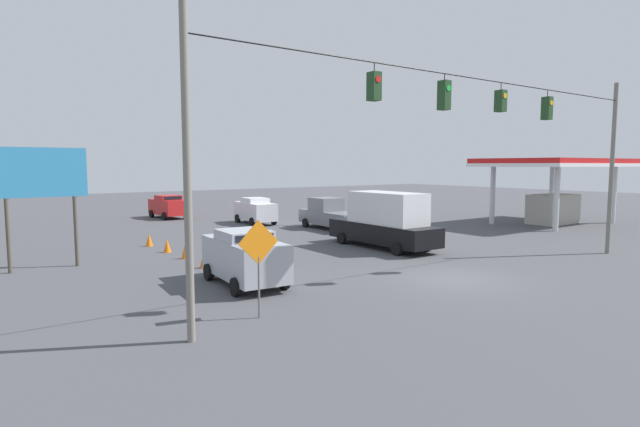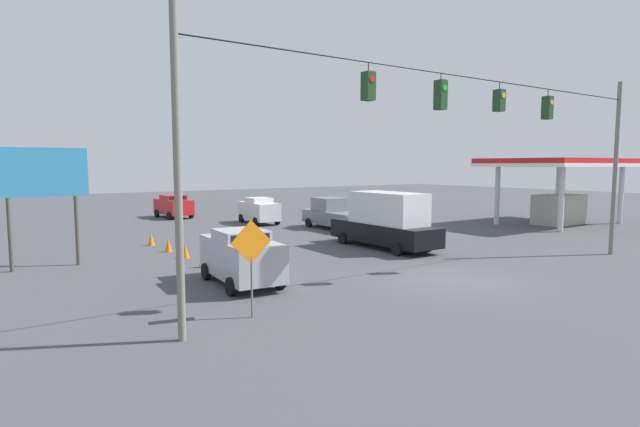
{
  "view_description": "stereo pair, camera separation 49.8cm",
  "coord_description": "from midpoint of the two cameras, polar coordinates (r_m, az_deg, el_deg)",
  "views": [
    {
      "loc": [
        15.17,
        12.52,
        4.4
      ],
      "look_at": [
        1.01,
        -7.39,
        2.02
      ],
      "focal_mm": 28.0,
      "sensor_mm": 36.0,
      "label": 1
    },
    {
      "loc": [
        14.76,
        12.81,
        4.4
      ],
      "look_at": [
        1.01,
        -7.39,
        2.02
      ],
      "focal_mm": 28.0,
      "sensor_mm": 36.0,
      "label": 2
    }
  ],
  "objects": [
    {
      "name": "sedan_red_withflow_deep",
      "position": [
        43.3,
        -17.24,
        0.8
      ],
      "size": [
        2.36,
        4.21,
        1.89
      ],
      "color": "red",
      "rests_on": "ground_plane"
    },
    {
      "name": "traffic_cone_fifth",
      "position": [
        26.44,
        -17.58,
        -3.53
      ],
      "size": [
        0.38,
        0.38,
        0.67
      ],
      "primitive_type": "cone",
      "color": "orange",
      "rests_on": "ground_plane"
    },
    {
      "name": "ground_plane",
      "position": [
        20.09,
        14.11,
        -7.25
      ],
      "size": [
        140.0,
        140.0,
        0.0
      ],
      "primitive_type": "plane",
      "color": "#47474C"
    },
    {
      "name": "traffic_cone_fourth",
      "position": [
        24.42,
        -15.71,
        -4.22
      ],
      "size": [
        0.38,
        0.38,
        0.67
      ],
      "primitive_type": "cone",
      "color": "orange",
      "rests_on": "ground_plane"
    },
    {
      "name": "overhead_signal_span",
      "position": [
        19.13,
        16.33,
        7.92
      ],
      "size": [
        21.77,
        0.38,
        8.36
      ],
      "color": "slate",
      "rests_on": "ground_plane"
    },
    {
      "name": "traffic_cone_nearest",
      "position": [
        18.05,
        -8.74,
        -7.5
      ],
      "size": [
        0.38,
        0.38,
        0.67
      ],
      "primitive_type": "cone",
      "color": "orange",
      "rests_on": "ground_plane"
    },
    {
      "name": "traffic_cone_second",
      "position": [
        20.11,
        -11.98,
        -6.2
      ],
      "size": [
        0.38,
        0.38,
        0.67
      ],
      "primitive_type": "cone",
      "color": "orange",
      "rests_on": "ground_plane"
    },
    {
      "name": "roadside_billboard",
      "position": [
        23.92,
        -29.84,
        3.18
      ],
      "size": [
        3.58,
        0.16,
        5.13
      ],
      "color": "#4C473D",
      "rests_on": "ground_plane"
    },
    {
      "name": "sedan_silver_parked_shoulder",
      "position": [
        18.61,
        -9.39,
        -4.85
      ],
      "size": [
        2.26,
        4.36,
        2.03
      ],
      "color": "#A8AAB2",
      "rests_on": "ground_plane"
    },
    {
      "name": "work_zone_sign",
      "position": [
        14.37,
        -8.03,
        -4.15
      ],
      "size": [
        1.27,
        0.06,
        2.84
      ],
      "color": "slate",
      "rests_on": "ground_plane"
    },
    {
      "name": "traffic_cone_third",
      "position": [
        22.05,
        -13.76,
        -5.21
      ],
      "size": [
        0.38,
        0.38,
        0.67
      ],
      "primitive_type": "cone",
      "color": "orange",
      "rests_on": "ground_plane"
    },
    {
      "name": "gas_station",
      "position": [
        41.16,
        24.91,
        3.88
      ],
      "size": [
        11.52,
        7.15,
        4.86
      ],
      "color": "red",
      "rests_on": "ground_plane"
    },
    {
      "name": "pickup_truck_grey_oncoming_far",
      "position": [
        34.41,
        0.74,
        -0.14
      ],
      "size": [
        2.31,
        5.63,
        2.12
      ],
      "color": "slate",
      "rests_on": "ground_plane"
    },
    {
      "name": "box_truck_black_crossing_near",
      "position": [
        26.61,
        6.87,
        -0.81
      ],
      "size": [
        2.35,
        6.79,
        2.97
      ],
      "color": "black",
      "rests_on": "ground_plane"
    },
    {
      "name": "traffic_cone_farthest",
      "position": [
        28.75,
        -19.41,
        -2.87
      ],
      "size": [
        0.38,
        0.38,
        0.67
      ],
      "primitive_type": "cone",
      "color": "orange",
      "rests_on": "ground_plane"
    },
    {
      "name": "sedan_white_oncoming_deep",
      "position": [
        37.71,
        -7.79,
        0.38
      ],
      "size": [
        2.15,
        4.33,
        1.95
      ],
      "color": "silver",
      "rests_on": "ground_plane"
    }
  ]
}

